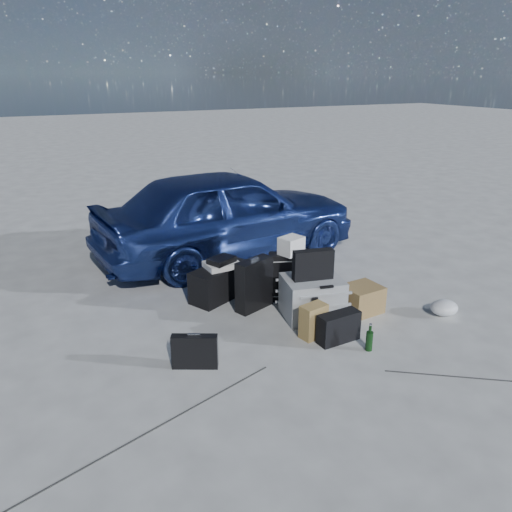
{
  "coord_description": "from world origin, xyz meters",
  "views": [
    {
      "loc": [
        -2.42,
        -3.58,
        2.44
      ],
      "look_at": [
        -0.22,
        0.85,
        0.62
      ],
      "focal_mm": 35.0,
      "sensor_mm": 36.0,
      "label": 1
    }
  ],
  "objects_px": {
    "cardboard_box": "(362,299)",
    "green_bottle": "(370,338)",
    "briefcase": "(195,352)",
    "pelican_case": "(312,297)",
    "car": "(228,213)",
    "suitcase_left": "(254,284)",
    "duffel_bag": "(220,282)",
    "suitcase_right": "(289,276)"
  },
  "relations": [
    {
      "from": "duffel_bag",
      "to": "cardboard_box",
      "type": "bearing_deg",
      "value": -65.36
    },
    {
      "from": "briefcase",
      "to": "green_bottle",
      "type": "bearing_deg",
      "value": 10.59
    },
    {
      "from": "suitcase_left",
      "to": "green_bottle",
      "type": "height_order",
      "value": "suitcase_left"
    },
    {
      "from": "briefcase",
      "to": "suitcase_right",
      "type": "xyz_separation_m",
      "value": [
        1.45,
        0.87,
        0.12
      ]
    },
    {
      "from": "suitcase_right",
      "to": "green_bottle",
      "type": "xyz_separation_m",
      "value": [
        0.1,
        -1.32,
        -0.15
      ]
    },
    {
      "from": "car",
      "to": "duffel_bag",
      "type": "bearing_deg",
      "value": 146.93
    },
    {
      "from": "briefcase",
      "to": "green_bottle",
      "type": "xyz_separation_m",
      "value": [
        1.55,
        -0.45,
        -0.03
      ]
    },
    {
      "from": "briefcase",
      "to": "green_bottle",
      "type": "distance_m",
      "value": 1.62
    },
    {
      "from": "car",
      "to": "suitcase_left",
      "type": "distance_m",
      "value": 1.76
    },
    {
      "from": "suitcase_left",
      "to": "cardboard_box",
      "type": "height_order",
      "value": "suitcase_left"
    },
    {
      "from": "pelican_case",
      "to": "green_bottle",
      "type": "height_order",
      "value": "pelican_case"
    },
    {
      "from": "pelican_case",
      "to": "duffel_bag",
      "type": "bearing_deg",
      "value": 140.29
    },
    {
      "from": "duffel_bag",
      "to": "pelican_case",
      "type": "bearing_deg",
      "value": -77.7
    },
    {
      "from": "car",
      "to": "pelican_case",
      "type": "distance_m",
      "value": 2.16
    },
    {
      "from": "briefcase",
      "to": "cardboard_box",
      "type": "bearing_deg",
      "value": 33.61
    },
    {
      "from": "suitcase_left",
      "to": "green_bottle",
      "type": "xyz_separation_m",
      "value": [
        0.57,
        -1.27,
        -0.15
      ]
    },
    {
      "from": "car",
      "to": "green_bottle",
      "type": "distance_m",
      "value": 3.0
    },
    {
      "from": "briefcase",
      "to": "suitcase_right",
      "type": "relative_size",
      "value": 0.73
    },
    {
      "from": "pelican_case",
      "to": "cardboard_box",
      "type": "height_order",
      "value": "pelican_case"
    },
    {
      "from": "duffel_bag",
      "to": "cardboard_box",
      "type": "relative_size",
      "value": 1.89
    },
    {
      "from": "cardboard_box",
      "to": "green_bottle",
      "type": "relative_size",
      "value": 1.51
    },
    {
      "from": "suitcase_left",
      "to": "pelican_case",
      "type": "bearing_deg",
      "value": -63.29
    },
    {
      "from": "car",
      "to": "suitcase_left",
      "type": "bearing_deg",
      "value": 160.1
    },
    {
      "from": "pelican_case",
      "to": "car",
      "type": "bearing_deg",
      "value": 103.52
    },
    {
      "from": "suitcase_right",
      "to": "duffel_bag",
      "type": "bearing_deg",
      "value": 172.73
    },
    {
      "from": "duffel_bag",
      "to": "suitcase_right",
      "type": "bearing_deg",
      "value": -55.31
    },
    {
      "from": "suitcase_right",
      "to": "green_bottle",
      "type": "relative_size",
      "value": 2.12
    },
    {
      "from": "suitcase_left",
      "to": "suitcase_right",
      "type": "xyz_separation_m",
      "value": [
        0.47,
        0.05,
        -0.01
      ]
    },
    {
      "from": "suitcase_left",
      "to": "suitcase_right",
      "type": "bearing_deg",
      "value": -14.18
    },
    {
      "from": "green_bottle",
      "to": "duffel_bag",
      "type": "bearing_deg",
      "value": 114.8
    },
    {
      "from": "briefcase",
      "to": "duffel_bag",
      "type": "relative_size",
      "value": 0.54
    },
    {
      "from": "green_bottle",
      "to": "cardboard_box",
      "type": "bearing_deg",
      "value": 57.54
    },
    {
      "from": "briefcase",
      "to": "duffel_bag",
      "type": "height_order",
      "value": "duffel_bag"
    },
    {
      "from": "car",
      "to": "suitcase_left",
      "type": "height_order",
      "value": "car"
    },
    {
      "from": "car",
      "to": "briefcase",
      "type": "distance_m",
      "value": 2.91
    },
    {
      "from": "duffel_bag",
      "to": "cardboard_box",
      "type": "distance_m",
      "value": 1.6
    },
    {
      "from": "pelican_case",
      "to": "briefcase",
      "type": "xyz_separation_m",
      "value": [
        -1.45,
        -0.38,
        -0.06
      ]
    },
    {
      "from": "suitcase_right",
      "to": "suitcase_left",
      "type": "bearing_deg",
      "value": -151.95
    },
    {
      "from": "suitcase_right",
      "to": "duffel_bag",
      "type": "relative_size",
      "value": 0.74
    },
    {
      "from": "briefcase",
      "to": "cardboard_box",
      "type": "height_order",
      "value": "briefcase"
    },
    {
      "from": "suitcase_left",
      "to": "green_bottle",
      "type": "bearing_deg",
      "value": -85.73
    },
    {
      "from": "suitcase_left",
      "to": "duffel_bag",
      "type": "height_order",
      "value": "suitcase_left"
    }
  ]
}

